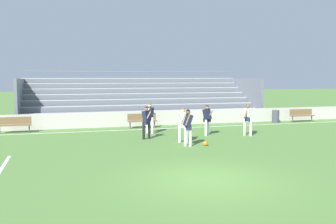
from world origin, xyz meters
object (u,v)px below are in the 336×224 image
object	(u,v)px
bleacher_stand	(142,98)
player_white_on_ball	(183,122)
trash_bin	(276,116)
player_white_wide_left	(248,117)
bench_near_wall_gap	(302,114)
player_dark_dropping_back	(207,117)
bench_centre_sideline	(14,123)
player_dark_trailing_run	(146,120)
soccer_ball	(205,143)
bench_near_bin	(142,119)
player_dark_pressing_high	(188,124)
player_dark_overlapping	(150,115)

from	to	relation	value
bleacher_stand	player_white_on_ball	xyz separation A→B (m)	(-0.25, -10.46, -0.59)
trash_bin	player_white_wide_left	xyz separation A→B (m)	(-4.72, -4.72, 0.59)
bench_near_wall_gap	player_dark_dropping_back	xyz separation A→B (m)	(-8.80, -3.84, 0.44)
bench_centre_sideline	player_dark_trailing_run	world-z (taller)	player_dark_trailing_run
bleacher_stand	player_white_on_ball	world-z (taller)	bleacher_stand
trash_bin	player_dark_dropping_back	world-z (taller)	player_dark_dropping_back
player_dark_trailing_run	bleacher_stand	bearing A→B (deg)	79.06
bleacher_stand	player_dark_dropping_back	bearing A→B (deg)	-78.89
player_dark_dropping_back	soccer_ball	world-z (taller)	player_dark_dropping_back
player_white_on_ball	trash_bin	bearing A→B (deg)	33.31
player_white_on_ball	bench_near_bin	bearing A→B (deg)	98.17
player_dark_pressing_high	trash_bin	bearing A→B (deg)	37.27
bench_centre_sideline	player_dark_dropping_back	world-z (taller)	player_dark_dropping_back
player_dark_pressing_high	player_white_on_ball	bearing A→B (deg)	84.29
trash_bin	bench_centre_sideline	bearing A→B (deg)	-179.43
player_dark_overlapping	soccer_ball	world-z (taller)	player_dark_overlapping
bleacher_stand	bench_near_wall_gap	bearing A→B (deg)	-24.84
soccer_ball	bench_centre_sideline	bearing A→B (deg)	142.78
bench_near_wall_gap	bench_near_bin	size ratio (longest dim) A/B	1.00
bench_centre_sideline	player_dark_dropping_back	bearing A→B (deg)	-20.73
soccer_ball	bench_near_wall_gap	bearing A→B (deg)	33.83
player_dark_overlapping	player_dark_dropping_back	xyz separation A→B (m)	(2.83, -1.52, -0.04)
bench_near_bin	player_white_on_ball	xyz separation A→B (m)	(0.80, -5.59, 0.46)
trash_bin	bench_near_wall_gap	bearing A→B (deg)	-4.85
player_dark_trailing_run	soccer_ball	distance (m)	3.52
player_dark_dropping_back	player_white_wide_left	size ratio (longest dim) A/B	0.97
player_white_on_ball	soccer_ball	size ratio (longest dim) A/B	7.66
bleacher_stand	player_dark_pressing_high	size ratio (longest dim) A/B	10.25
player_dark_overlapping	bleacher_stand	bearing A→B (deg)	81.14
bench_centre_sideline	trash_bin	size ratio (longest dim) A/B	2.08
bench_near_bin	player_dark_overlapping	bearing A→B (deg)	-91.62
bench_centre_sideline	player_dark_trailing_run	xyz separation A→B (m)	(6.70, -4.14, 0.45)
bench_near_wall_gap	player_dark_dropping_back	size ratio (longest dim) A/B	1.09
player_dark_dropping_back	bench_centre_sideline	bearing A→B (deg)	159.27
bench_near_wall_gap	trash_bin	bearing A→B (deg)	175.15
player_dark_overlapping	player_white_wide_left	bearing A→B (deg)	-24.39
bench_near_wall_gap	player_dark_trailing_run	distance (m)	12.94
player_white_on_ball	bench_near_wall_gap	bearing A→B (deg)	27.44
bench_near_bin	player_dark_trailing_run	distance (m)	4.22
player_white_on_ball	player_white_wide_left	xyz separation A→B (m)	(4.04, 1.04, 0.01)
bench_near_wall_gap	bench_centre_sideline	distance (m)	18.96
trash_bin	player_dark_dropping_back	size ratio (longest dim) A/B	0.52
bench_near_wall_gap	trash_bin	world-z (taller)	bench_near_wall_gap
player_white_on_ball	bleacher_stand	bearing A→B (deg)	88.61
trash_bin	player_dark_overlapping	distance (m)	9.97
player_dark_pressing_high	player_white_wide_left	size ratio (longest dim) A/B	0.99
player_dark_overlapping	bench_near_wall_gap	bearing A→B (deg)	11.30
bench_near_wall_gap	player_white_on_ball	distance (m)	12.14
bleacher_stand	trash_bin	world-z (taller)	bleacher_stand
player_dark_pressing_high	soccer_ball	size ratio (longest dim) A/B	7.69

